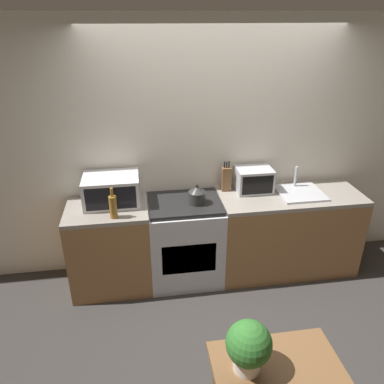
{
  "coord_description": "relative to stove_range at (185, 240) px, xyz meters",
  "views": [
    {
      "loc": [
        -0.77,
        -2.55,
        2.59
      ],
      "look_at": [
        -0.29,
        0.61,
        1.05
      ],
      "focal_mm": 35.0,
      "sensor_mm": 36.0,
      "label": 1
    }
  ],
  "objects": [
    {
      "name": "stove_range",
      "position": [
        0.0,
        0.0,
        0.0
      ],
      "size": [
        0.73,
        0.62,
        0.9
      ],
      "color": "silver",
      "rests_on": "ground_plane"
    },
    {
      "name": "knife_block",
      "position": [
        0.46,
        0.2,
        0.58
      ],
      "size": [
        0.09,
        0.07,
        0.32
      ],
      "color": "brown",
      "rests_on": "counter_right_run"
    },
    {
      "name": "counter_right_run",
      "position": [
        1.1,
        0.0,
        0.0
      ],
      "size": [
        1.47,
        0.62,
        0.9
      ],
      "color": "olive",
      "rests_on": "ground_plane"
    },
    {
      "name": "bottle",
      "position": [
        -0.68,
        -0.21,
        0.57
      ],
      "size": [
        0.07,
        0.07,
        0.3
      ],
      "color": "olive",
      "rests_on": "counter_left_run"
    },
    {
      "name": "potted_plant",
      "position": [
        0.11,
        -1.83,
        0.48
      ],
      "size": [
        0.26,
        0.26,
        0.33
      ],
      "color": "beige",
      "rests_on": "dining_table"
    },
    {
      "name": "ground_plane",
      "position": [
        0.35,
        -0.7,
        -0.45
      ],
      "size": [
        16.0,
        16.0,
        0.0
      ],
      "primitive_type": "plane",
      "color": "#33302D"
    },
    {
      "name": "wall_back",
      "position": [
        0.35,
        0.34,
        0.85
      ],
      "size": [
        10.0,
        0.06,
        2.6
      ],
      "color": "silver",
      "rests_on": "ground_plane"
    },
    {
      "name": "toaster_oven",
      "position": [
        0.74,
        0.15,
        0.58
      ],
      "size": [
        0.37,
        0.28,
        0.25
      ],
      "color": "#ADAFB5",
      "rests_on": "counter_right_run"
    },
    {
      "name": "kettle",
      "position": [
        0.12,
        -0.04,
        0.54
      ],
      "size": [
        0.17,
        0.17,
        0.2
      ],
      "color": "#2D2D2D",
      "rests_on": "stove_range"
    },
    {
      "name": "counter_left_run",
      "position": [
        -0.76,
        0.0,
        0.0
      ],
      "size": [
        0.78,
        0.62,
        0.9
      ],
      "color": "olive",
      "rests_on": "ground_plane"
    },
    {
      "name": "microwave",
      "position": [
        -0.7,
        0.09,
        0.59
      ],
      "size": [
        0.53,
        0.4,
        0.28
      ],
      "color": "silver",
      "rests_on": "counter_left_run"
    },
    {
      "name": "sink_basin",
      "position": [
        1.2,
        0.01,
        0.47
      ],
      "size": [
        0.45,
        0.43,
        0.24
      ],
      "color": "#ADAFB5",
      "rests_on": "counter_right_run"
    }
  ]
}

